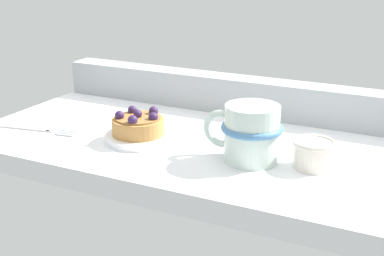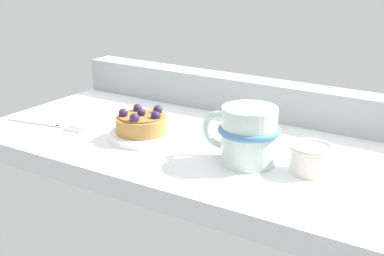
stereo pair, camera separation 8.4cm
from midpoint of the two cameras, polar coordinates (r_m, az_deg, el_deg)
name	(u,v)px [view 2 (the right image)]	position (r cm, az deg, el deg)	size (l,w,h in cm)	color
ground_plane	(195,147)	(91.65, 2.96, -2.08)	(73.61, 39.80, 3.49)	white
window_rail_back	(242,95)	(104.61, 7.67, 3.44)	(72.14, 5.48, 6.86)	#9EA3A8
dessert_plate	(142,136)	(90.24, -2.67, -0.86)	(11.09, 11.09, 1.19)	white
raspberry_tart	(142,123)	(89.48, -2.68, 0.51)	(8.64, 8.64, 4.24)	#B77F42
coffee_mug	(247,135)	(79.99, 8.90, -0.74)	(12.62, 9.32, 8.70)	silver
dessert_fork	(46,124)	(99.33, -12.87, 0.39)	(16.33, 4.30, 0.60)	#B7B7BC
sugar_bowl	(310,158)	(79.26, 15.44, -3.12)	(6.34, 6.34, 4.20)	silver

